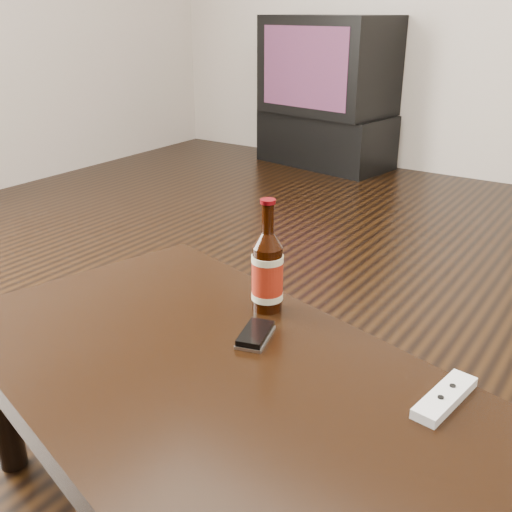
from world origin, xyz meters
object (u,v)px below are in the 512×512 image
Objects in this scene: tv_stand at (326,139)px; coffee_table at (207,389)px; tv at (329,65)px; phone at (255,335)px; beer_bottle at (267,272)px; remote at (445,397)px.

tv_stand is 3.33m from coffee_table.
tv_stand is 0.99× the size of tv.
tv_stand is 0.74× the size of coffee_table.
coffee_table is at bearing -56.22° from tv_stand.
tv is at bearing 99.04° from phone.
beer_bottle is at bearing 96.62° from coffee_table.
remote is (0.39, 0.00, 0.00)m from phone.
phone reaches higher than coffee_table.
phone is at bearing -54.90° from tv_stand.
remote is at bearing -15.46° from phone.
phone is at bearing -171.12° from remote.
tv is at bearing 129.31° from remote.
phone is 0.39m from remote.
tv_stand is at bearing 90.00° from tv.
tv_stand is at bearing 113.89° from coffee_table.
coffee_table reaches higher than tv_stand.
tv is 3.41m from remote.
tv_stand is at bearing 129.30° from remote.
remote reaches higher than phone.
coffee_table is at bearing -153.35° from remote.
tv is 3.63× the size of beer_bottle.
beer_bottle is (-0.03, 0.26, 0.14)m from coffee_table.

